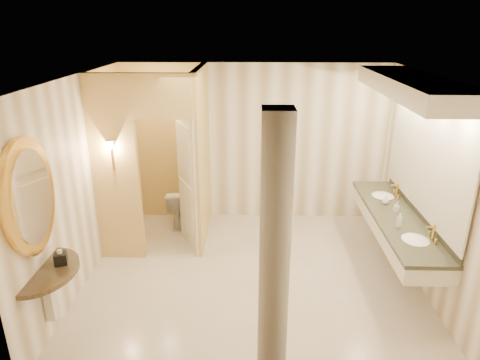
% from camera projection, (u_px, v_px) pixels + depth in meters
% --- Properties ---
extents(floor, '(4.50, 4.50, 0.00)m').
position_uv_depth(floor, '(252.00, 276.00, 5.93)').
color(floor, beige).
rests_on(floor, ground).
extents(ceiling, '(4.50, 4.50, 0.00)m').
position_uv_depth(ceiling, '(254.00, 78.00, 4.98)').
color(ceiling, silver).
rests_on(ceiling, wall_back).
extents(wall_back, '(4.50, 0.02, 2.70)m').
position_uv_depth(wall_back, '(253.00, 144.00, 7.33)').
color(wall_back, white).
rests_on(wall_back, floor).
extents(wall_front, '(4.50, 0.02, 2.70)m').
position_uv_depth(wall_front, '(253.00, 272.00, 3.58)').
color(wall_front, white).
rests_on(wall_front, floor).
extents(wall_left, '(0.02, 4.00, 2.70)m').
position_uv_depth(wall_left, '(79.00, 184.00, 5.52)').
color(wall_left, white).
rests_on(wall_left, floor).
extents(wall_right, '(0.02, 4.00, 2.70)m').
position_uv_depth(wall_right, '(431.00, 188.00, 5.39)').
color(wall_right, white).
rests_on(wall_right, floor).
extents(toilet_closet, '(1.50, 1.55, 2.70)m').
position_uv_depth(toilet_closet, '(178.00, 159.00, 6.38)').
color(toilet_closet, '#E6C678').
rests_on(toilet_closet, floor).
extents(wall_sconce, '(0.14, 0.14, 0.42)m').
position_uv_depth(wall_sconce, '(111.00, 146.00, 5.78)').
color(wall_sconce, gold).
rests_on(wall_sconce, toilet_closet).
extents(vanity, '(0.75, 2.73, 2.09)m').
position_uv_depth(vanity, '(407.00, 162.00, 5.48)').
color(vanity, silver).
rests_on(vanity, floor).
extents(console_shelf, '(0.94, 0.94, 1.92)m').
position_uv_depth(console_shelf, '(35.00, 230.00, 4.33)').
color(console_shelf, black).
rests_on(console_shelf, floor).
extents(pillar, '(0.26, 0.26, 2.70)m').
position_uv_depth(pillar, '(274.00, 260.00, 3.77)').
color(pillar, silver).
rests_on(pillar, floor).
extents(tissue_box, '(0.16, 0.16, 0.13)m').
position_uv_depth(tissue_box, '(61.00, 259.00, 4.58)').
color(tissue_box, black).
rests_on(tissue_box, console_shelf).
extents(toilet, '(0.41, 0.67, 0.66)m').
position_uv_depth(toilet, '(179.00, 207.00, 7.34)').
color(toilet, white).
rests_on(toilet, floor).
extents(soap_bottle_a, '(0.07, 0.07, 0.14)m').
position_uv_depth(soap_bottle_a, '(396.00, 207.00, 5.83)').
color(soap_bottle_a, beige).
rests_on(soap_bottle_a, vanity).
extents(soap_bottle_b, '(0.11, 0.11, 0.13)m').
position_uv_depth(soap_bottle_b, '(386.00, 200.00, 6.07)').
color(soap_bottle_b, silver).
rests_on(soap_bottle_b, vanity).
extents(soap_bottle_c, '(0.08, 0.08, 0.19)m').
position_uv_depth(soap_bottle_c, '(399.00, 220.00, 5.38)').
color(soap_bottle_c, '#C6B28C').
rests_on(soap_bottle_c, vanity).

